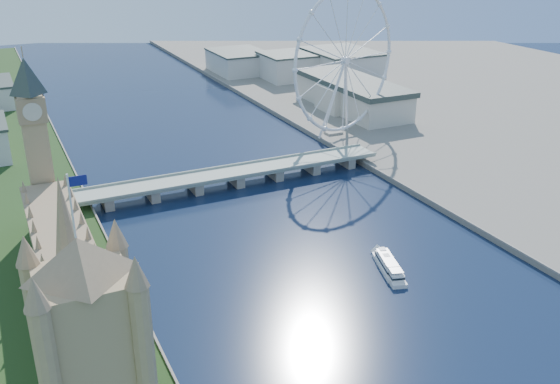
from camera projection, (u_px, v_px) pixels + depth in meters
parliament_range at (74, 291)px, 275.24m from camera, size 24.00×200.00×70.00m
big_ben at (33, 123)px, 346.61m from camera, size 20.02×20.02×110.00m
westminster_bridge at (236, 175)px, 438.86m from camera, size 220.00×22.00×9.50m
london_eye at (345, 61)px, 508.81m from camera, size 113.60×39.12×124.30m
county_hall at (351, 111)px, 619.11m from camera, size 54.00×144.00×35.00m
city_skyline at (180, 81)px, 667.02m from camera, size 505.00×280.00×32.00m
tour_boat_near at (387, 268)px, 330.64m from camera, size 17.62×33.62×7.23m
tour_boat_far at (391, 275)px, 324.61m from camera, size 16.74×32.84×7.05m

